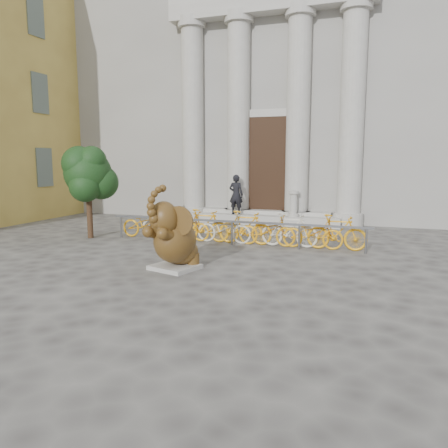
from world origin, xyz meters
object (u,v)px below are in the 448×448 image
(elephant_statue, at_px, (173,239))
(pedestrian, at_px, (236,195))
(bike_rack, at_px, (234,227))
(tree, at_px, (88,174))

(elephant_statue, relative_size, pedestrian, 1.24)
(pedestrian, bearing_deg, bike_rack, 110.11)
(elephant_statue, xyz_separation_m, tree, (-4.33, 2.84, 1.34))
(elephant_statue, xyz_separation_m, pedestrian, (-0.89, 7.54, 0.44))
(elephant_statue, height_order, pedestrian, elephant_statue)
(pedestrian, bearing_deg, tree, 57.01)
(bike_rack, bearing_deg, pedestrian, 106.83)
(bike_rack, bearing_deg, elephant_statue, -95.45)
(tree, bearing_deg, elephant_statue, -33.26)
(bike_rack, relative_size, pedestrian, 5.07)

